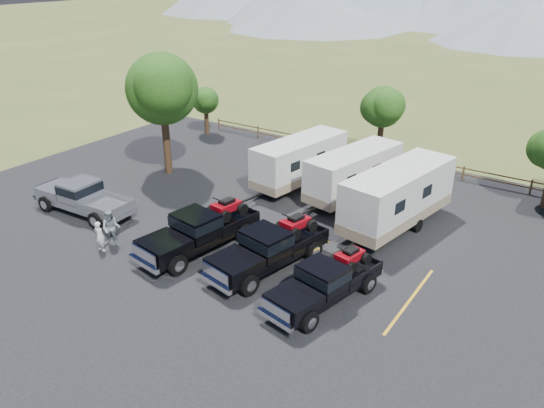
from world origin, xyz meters
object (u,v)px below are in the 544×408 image
Objects in this scene: trailer_center at (354,174)px; person_a at (100,236)px; trailer_left at (300,161)px; trailer_right at (398,197)px; rig_left at (200,229)px; tree_big_nw at (162,89)px; rig_right at (326,281)px; pickup_silver at (83,197)px; person_b at (111,228)px; rig_center at (270,247)px.

person_a is (-7.29, -12.48, -0.74)m from trailer_center.
trailer_right is at bearing -7.37° from trailer_left.
trailer_right is at bearing 55.96° from rig_left.
rig_left is (8.55, -6.58, -4.51)m from tree_big_nw.
trailer_right is (-0.17, 7.94, 0.76)m from rig_right.
tree_big_nw reaches higher than pickup_silver.
person_b is at bearing -141.69° from rig_left.
rig_left is 1.08× the size of pickup_silver.
pickup_silver is (-14.90, -8.09, -0.72)m from trailer_right.
person_b is at bearing -110.13° from trailer_center.
pickup_silver is (-7.99, -0.58, -0.08)m from rig_left.
tree_big_nw reaches higher than rig_left.
rig_left is at bearing -161.42° from rig_center.
person_a is (-10.82, -10.36, -0.91)m from trailer_right.
rig_center is at bearing -159.62° from person_a.
trailer_center reaches higher than rig_left.
pickup_silver is (-7.70, -10.21, -0.57)m from trailer_left.
rig_right is at bearing -3.83° from rig_center.
rig_left is 0.80× the size of trailer_left.
person_b is (-3.54, -11.82, -0.59)m from trailer_left.
rig_right is 12.48m from trailer_left.
trailer_center is 4.42× the size of person_b.
trailer_right is 14.49m from person_b.
trailer_left is at bearing -109.43° from person_a.
tree_big_nw is at bearing -67.04° from person_a.
trailer_right is 15.01m from person_a.
trailer_center is at bearing -123.54° from person_a.
trailer_right is at bearing -19.68° from trailer_center.
trailer_right is (15.46, 0.93, -3.87)m from tree_big_nw.
trailer_center reaches higher than person_a.
trailer_right is (3.22, 7.03, 0.66)m from rig_center.
rig_center is at bearing -76.76° from trailer_center.
trailer_left is (-7.36, 10.06, 0.61)m from rig_right.
tree_big_nw is 4.16× the size of person_b.
person_b is (-10.74, -9.70, -0.74)m from trailer_right.
trailer_center is (-3.70, 10.06, 0.59)m from rig_right.
trailer_left is at bearing 20.27° from tree_big_nw.
trailer_center is 15.29m from pickup_silver.
rig_right is 15.07m from pickup_silver.
trailer_right reaches higher than pickup_silver.
trailer_left is at bearing 124.72° from rig_center.
rig_center reaches higher than person_a.
tree_big_nw is at bearing -178.34° from pickup_silver.
tree_big_nw is 1.30× the size of rig_right.
rig_left is 0.81× the size of trailer_center.
rig_right is (7.08, -0.43, -0.12)m from rig_left.
trailer_right reaches higher than trailer_left.
trailer_left is 12.80m from pickup_silver.
rig_center is 4.28× the size of person_a.
person_a is (-7.60, -3.33, -0.25)m from rig_center.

